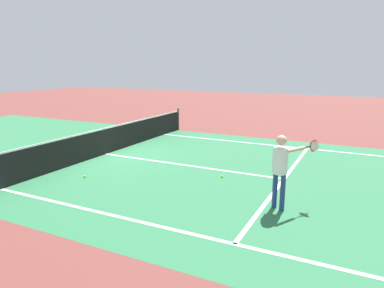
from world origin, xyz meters
The scene contains 10 objects.
ground_plane centered at (0.00, 0.00, 0.00)m, with size 60.00×60.00×0.00m, color brown.
court_surface_inbounds centered at (0.00, 0.00, 0.00)m, with size 10.62×24.40×0.00m, color #2D7247.
line_sideline_left centered at (-4.11, -5.95, 0.00)m, with size 0.10×11.89×0.01m, color white.
line_sideline_right centered at (4.11, -5.95, 0.00)m, with size 0.10×11.89×0.01m, color white.
line_service_near centered at (0.00, -6.40, 0.00)m, with size 8.22×0.10×0.01m, color white.
line_center_service centered at (0.00, -3.20, 0.00)m, with size 0.10×6.40×0.01m, color white.
net centered at (0.00, 0.00, 0.49)m, with size 11.02×0.09×1.07m.
player_near centered at (-2.15, -6.74, 1.05)m, with size 1.02×0.88×1.68m.
tennis_ball_mid_court centered at (-0.65, -4.78, 0.03)m, with size 0.07×0.07×0.07m, color #CCE033.
tennis_ball_near_net centered at (-2.41, -1.26, 0.03)m, with size 0.07×0.07×0.07m, color #CCE033.
Camera 1 is at (-9.58, -8.27, 3.14)m, focal length 32.68 mm.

